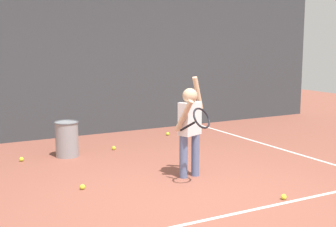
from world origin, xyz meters
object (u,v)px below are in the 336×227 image
at_px(ball_hopper, 67,139).
at_px(tennis_ball_3, 284,197).
at_px(tennis_ball_0, 21,159).
at_px(tennis_ball_6, 114,148).
at_px(tennis_player, 190,124).
at_px(tennis_ball_2, 168,134).
at_px(tennis_ball_5, 82,187).

bearing_deg(ball_hopper, tennis_ball_3, -63.07).
height_order(tennis_ball_0, tennis_ball_3, same).
bearing_deg(tennis_ball_6, ball_hopper, -176.17).
bearing_deg(tennis_ball_6, tennis_ball_3, -76.00).
distance_m(ball_hopper, tennis_ball_3, 3.59).
xyz_separation_m(ball_hopper, tennis_ball_6, (0.81, 0.05, -0.26)).
relative_size(tennis_player, ball_hopper, 2.40).
bearing_deg(tennis_ball_2, tennis_ball_0, -167.37).
bearing_deg(tennis_ball_5, tennis_player, -7.06).
xyz_separation_m(tennis_ball_0, tennis_ball_6, (1.52, 0.03, 0.00)).
bearing_deg(tennis_ball_0, ball_hopper, -2.10).
bearing_deg(tennis_ball_6, tennis_ball_0, -178.93).
xyz_separation_m(tennis_player, tennis_ball_2, (1.05, 2.57, -0.69)).
relative_size(ball_hopper, tennis_ball_6, 8.52).
relative_size(ball_hopper, tennis_ball_5, 8.52).
distance_m(tennis_ball_3, tennis_ball_5, 2.43).
xyz_separation_m(tennis_player, tennis_ball_0, (-1.84, 1.93, -0.69)).
bearing_deg(tennis_ball_2, ball_hopper, -162.86).
bearing_deg(tennis_ball_6, tennis_player, -80.79).
bearing_deg(tennis_ball_2, tennis_ball_6, -155.69).
relative_size(tennis_ball_2, tennis_ball_3, 1.00).
height_order(ball_hopper, tennis_ball_3, ball_hopper).
height_order(tennis_player, tennis_ball_3, tennis_player).
bearing_deg(tennis_ball_0, tennis_ball_5, -77.39).
bearing_deg(tennis_ball_2, tennis_ball_3, -98.25).
height_order(tennis_player, tennis_ball_2, tennis_player).
bearing_deg(tennis_ball_3, tennis_ball_5, 142.83).
bearing_deg(ball_hopper, tennis_player, -59.30).
xyz_separation_m(tennis_ball_2, tennis_ball_3, (-0.56, -3.86, 0.00)).
distance_m(tennis_ball_0, tennis_ball_5, 1.79).
bearing_deg(tennis_player, tennis_ball_0, 113.32).
bearing_deg(tennis_player, tennis_ball_3, -89.40).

